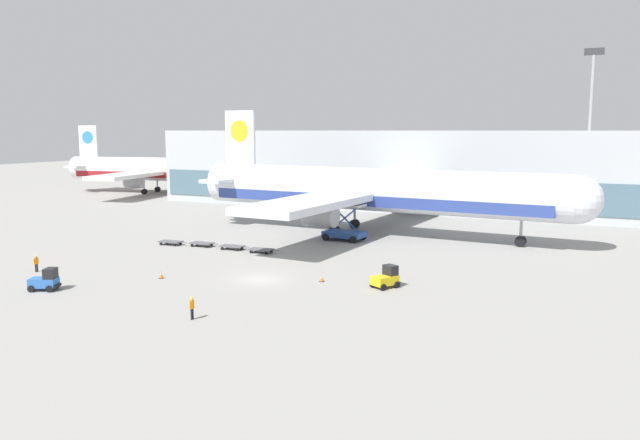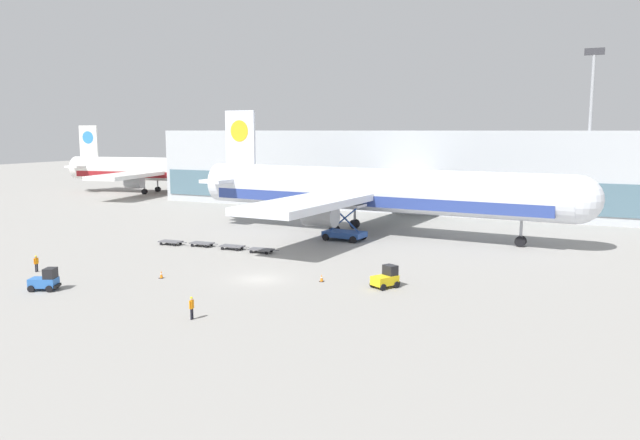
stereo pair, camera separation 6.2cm
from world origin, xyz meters
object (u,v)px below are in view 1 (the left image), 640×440
baggage_tug_mid (386,278)px  baggage_dolly_trail (261,250)px  airplane_main (367,191)px  baggage_dolly_lead (171,242)px  baggage_tug_foreground (46,281)px  scissor_lift_loader (345,225)px  ground_crew_far (192,306)px  traffic_cone_far (322,278)px  light_mast (590,124)px  baggage_dolly_third (232,246)px  traffic_cone_near (161,274)px  airplane_distant (162,170)px  baggage_dolly_second (202,243)px  ground_crew_near (36,262)px

baggage_tug_mid → baggage_dolly_trail: 20.47m
airplane_main → baggage_dolly_lead: bearing=-132.1°
baggage_tug_foreground → baggage_dolly_trail: bearing=45.6°
baggage_tug_foreground → baggage_dolly_trail: baggage_tug_foreground is taller
scissor_lift_loader → ground_crew_far: (2.88, -36.28, -0.95)m
baggage_dolly_trail → baggage_tug_mid: bearing=-29.8°
airplane_main → traffic_cone_far: bearing=-74.2°
light_mast → baggage_tug_mid: light_mast is taller
baggage_dolly_third → airplane_main: bearing=56.5°
scissor_lift_loader → baggage_dolly_lead: size_ratio=1.44×
airplane_main → traffic_cone_near: airplane_main is taller
light_mast → scissor_lift_loader: 42.63m
traffic_cone_near → baggage_dolly_lead: bearing=125.6°
baggage_tug_foreground → traffic_cone_far: size_ratio=4.03×
airplane_distant → baggage_tug_mid: bearing=-48.5°
baggage_dolly_second → traffic_cone_far: (20.77, -9.97, -0.05)m
light_mast → traffic_cone_near: light_mast is taller
ground_crew_near → airplane_distant: bearing=31.3°
airplane_distant → baggage_tug_foreground: 86.50m
light_mast → ground_crew_far: 72.01m
traffic_cone_near → airplane_main: bearing=75.7°
baggage_tug_foreground → baggage_dolly_second: (0.06, 23.23, -0.49)m
baggage_dolly_second → traffic_cone_near: traffic_cone_near is taller
traffic_cone_far → baggage_dolly_third: bearing=148.9°
light_mast → baggage_dolly_lead: 63.80m
baggage_dolly_lead → traffic_cone_far: bearing=-23.8°
baggage_tug_mid → traffic_cone_near: bearing=135.1°
baggage_dolly_trail → airplane_main: bearing=67.9°
baggage_dolly_lead → airplane_main: bearing=40.9°
light_mast → baggage_tug_foreground: 78.15m
ground_crew_near → traffic_cone_far: 28.87m
ground_crew_near → traffic_cone_near: (13.12, 3.12, -0.60)m
baggage_dolly_lead → baggage_dolly_trail: bearing=-2.1°
baggage_tug_mid → baggage_dolly_trail: size_ratio=0.75×
scissor_lift_loader → baggage_dolly_lead: 21.97m
light_mast → scissor_lift_loader: (-27.37, -30.00, -12.96)m
baggage_dolly_lead → ground_crew_near: 17.88m
baggage_tug_mid → baggage_dolly_lead: (-31.11, 8.74, -0.49)m
baggage_dolly_second → traffic_cone_near: bearing=-71.2°
baggage_tug_foreground → baggage_dolly_third: 23.55m
baggage_tug_mid → baggage_dolly_trail: (-18.35, 9.06, -0.49)m
ground_crew_near → traffic_cone_far: ground_crew_near is taller
scissor_lift_loader → traffic_cone_far: 22.54m
ground_crew_near → ground_crew_far: 24.60m
traffic_cone_near → baggage_dolly_third: bearing=96.9°
baggage_dolly_trail → traffic_cone_far: (12.15, -9.54, -0.05)m
baggage_dolly_second → ground_crew_near: ground_crew_near is taller
airplane_main → baggage_dolly_trail: airplane_main is taller
airplane_main → ground_crew_near: 42.36m
baggage_tug_foreground → baggage_dolly_lead: (-4.06, 22.48, -0.49)m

